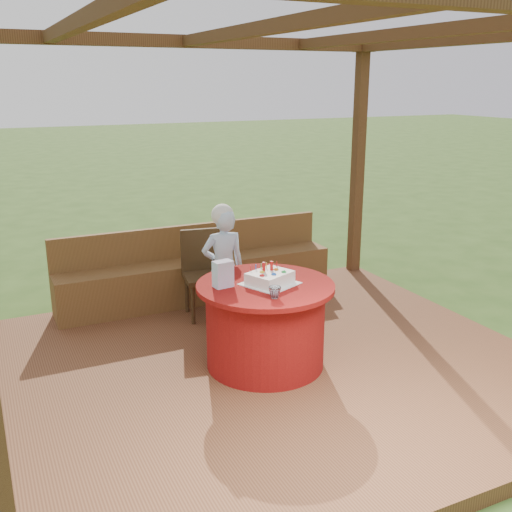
{
  "coord_description": "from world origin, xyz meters",
  "views": [
    {
      "loc": [
        -2.06,
        -4.08,
        2.42
      ],
      "look_at": [
        0.0,
        0.25,
        1.0
      ],
      "focal_mm": 42.0,
      "sensor_mm": 36.0,
      "label": 1
    }
  ],
  "objects_px": {
    "drinking_glass": "(275,292)",
    "elderly_woman": "(223,264)",
    "bench": "(198,276)",
    "gift_bag": "(223,274)",
    "chair": "(204,269)",
    "table": "(265,324)",
    "birthday_cake": "(270,278)"
  },
  "relations": [
    {
      "from": "elderly_woman",
      "to": "drinking_glass",
      "type": "bearing_deg",
      "value": -94.74
    },
    {
      "from": "table",
      "to": "drinking_glass",
      "type": "distance_m",
      "value": 0.52
    },
    {
      "from": "table",
      "to": "birthday_cake",
      "type": "relative_size",
      "value": 2.26
    },
    {
      "from": "bench",
      "to": "drinking_glass",
      "type": "distance_m",
      "value": 2.1
    },
    {
      "from": "bench",
      "to": "chair",
      "type": "bearing_deg",
      "value": -100.8
    },
    {
      "from": "bench",
      "to": "chair",
      "type": "xyz_separation_m",
      "value": [
        -0.08,
        -0.42,
        0.21
      ]
    },
    {
      "from": "chair",
      "to": "birthday_cake",
      "type": "xyz_separation_m",
      "value": [
        0.08,
        -1.31,
        0.29
      ]
    },
    {
      "from": "bench",
      "to": "elderly_woman",
      "type": "xyz_separation_m",
      "value": [
        -0.01,
        -0.75,
        0.34
      ]
    },
    {
      "from": "table",
      "to": "drinking_glass",
      "type": "height_order",
      "value": "drinking_glass"
    },
    {
      "from": "chair",
      "to": "birthday_cake",
      "type": "height_order",
      "value": "birthday_cake"
    },
    {
      "from": "elderly_woman",
      "to": "drinking_glass",
      "type": "xyz_separation_m",
      "value": [
        -0.11,
        -1.28,
        0.15
      ]
    },
    {
      "from": "birthday_cake",
      "to": "gift_bag",
      "type": "bearing_deg",
      "value": 164.88
    },
    {
      "from": "birthday_cake",
      "to": "drinking_glass",
      "type": "relative_size",
      "value": 5.16
    },
    {
      "from": "gift_bag",
      "to": "drinking_glass",
      "type": "xyz_separation_m",
      "value": [
        0.25,
        -0.4,
        -0.06
      ]
    },
    {
      "from": "bench",
      "to": "gift_bag",
      "type": "relative_size",
      "value": 14.05
    },
    {
      "from": "chair",
      "to": "elderly_woman",
      "type": "relative_size",
      "value": 0.72
    },
    {
      "from": "drinking_glass",
      "to": "elderly_woman",
      "type": "bearing_deg",
      "value": 85.26
    },
    {
      "from": "elderly_woman",
      "to": "gift_bag",
      "type": "xyz_separation_m",
      "value": [
        -0.36,
        -0.88,
        0.21
      ]
    },
    {
      "from": "gift_bag",
      "to": "drinking_glass",
      "type": "height_order",
      "value": "gift_bag"
    },
    {
      "from": "bench",
      "to": "chair",
      "type": "height_order",
      "value": "chair"
    },
    {
      "from": "elderly_woman",
      "to": "gift_bag",
      "type": "distance_m",
      "value": 0.97
    },
    {
      "from": "chair",
      "to": "drinking_glass",
      "type": "bearing_deg",
      "value": -91.14
    },
    {
      "from": "gift_bag",
      "to": "table",
      "type": "bearing_deg",
      "value": -20.97
    },
    {
      "from": "chair",
      "to": "birthday_cake",
      "type": "relative_size",
      "value": 1.74
    },
    {
      "from": "table",
      "to": "bench",
      "type": "bearing_deg",
      "value": 88.97
    },
    {
      "from": "bench",
      "to": "gift_bag",
      "type": "xyz_separation_m",
      "value": [
        -0.37,
        -1.63,
        0.56
      ]
    },
    {
      "from": "elderly_woman",
      "to": "drinking_glass",
      "type": "distance_m",
      "value": 1.29
    },
    {
      "from": "drinking_glass",
      "to": "gift_bag",
      "type": "bearing_deg",
      "value": 122.23
    },
    {
      "from": "bench",
      "to": "drinking_glass",
      "type": "bearing_deg",
      "value": -93.16
    },
    {
      "from": "birthday_cake",
      "to": "table",
      "type": "bearing_deg",
      "value": 147.31
    },
    {
      "from": "table",
      "to": "elderly_woman",
      "type": "distance_m",
      "value": 0.99
    },
    {
      "from": "table",
      "to": "elderly_woman",
      "type": "bearing_deg",
      "value": 88.54
    }
  ]
}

